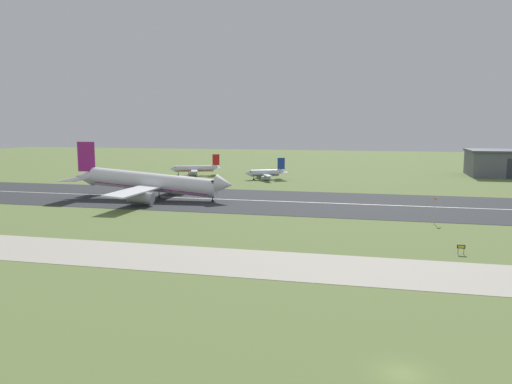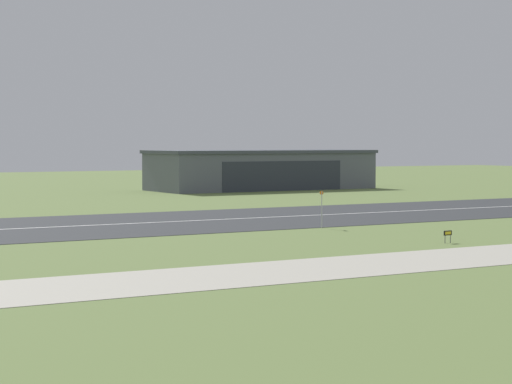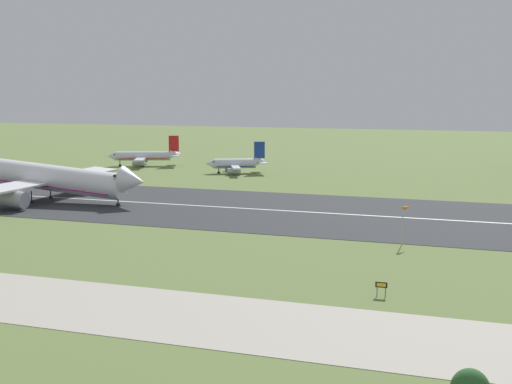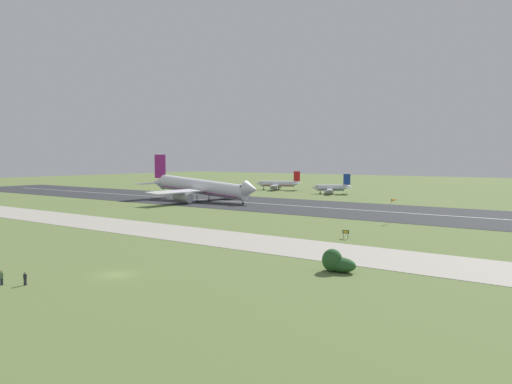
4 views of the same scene
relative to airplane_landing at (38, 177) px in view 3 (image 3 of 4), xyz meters
The scene contains 9 objects.
ground_plane 80.59m from the airplane_landing, 32.96° to the right, with size 676.70×676.70×0.00m, color olive.
runway_strip 67.83m from the airplane_landing, ahead, with size 436.70×45.43×0.06m, color #2B2D30.
runway_centreline 67.83m from the airplane_landing, ahead, with size 393.03×0.70×0.01m, color silver.
taxiway_road 90.52m from the airplane_landing, 41.70° to the right, with size 327.53×16.15×0.05m, color #A8A393.
airplane_landing is the anchor object (origin of this frame).
airplane_parked_west 64.14m from the airplane_landing, 70.35° to the left, with size 18.16×18.81×8.76m.
airplane_parked_centre 70.08m from the airplane_landing, 99.70° to the left, with size 23.00×19.90×9.21m.
windsock_pole 80.41m from the airplane_landing, 12.69° to the right, with size 1.42×2.22×5.90m.
runway_sign 92.15m from the airplane_landing, 30.34° to the right, with size 1.35×0.13×1.69m.
Camera 3 is at (24.14, -32.47, 23.15)m, focal length 50.00 mm.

